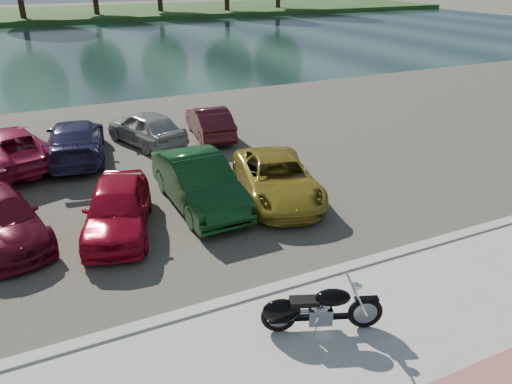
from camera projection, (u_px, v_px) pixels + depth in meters
ground at (365, 336)px, 9.50m from camera, size 200.00×200.00×0.00m
promenade at (401, 369)px, 8.66m from camera, size 60.00×6.00×0.10m
kerb at (311, 279)px, 11.11m from camera, size 60.00×0.30×0.14m
parking_lot at (184, 155)px, 18.53m from camera, size 60.00×18.00×0.04m
river at (77, 49)px, 42.35m from camera, size 120.00×40.00×0.00m
far_bank at (45, 15)px, 68.50m from camera, size 120.00×24.00×0.60m
motorcycle at (311, 310)px, 9.34m from camera, size 2.23×1.11×1.05m
car_3 at (0, 219)px, 12.49m from camera, size 2.63×4.49×1.22m
car_4 at (117, 208)px, 12.94m from camera, size 2.66×4.26×1.35m
car_5 at (199, 182)px, 14.31m from camera, size 1.63×4.52×1.48m
car_6 at (277, 178)px, 14.83m from camera, size 3.15×4.94×1.27m
car_10 at (6, 148)px, 17.11m from camera, size 3.69×5.49×1.40m
car_11 at (75, 140)px, 17.90m from camera, size 2.71×5.06×1.40m
car_12 at (146, 128)px, 19.36m from camera, size 2.72×4.21×1.33m
car_13 at (209, 122)px, 20.21m from camera, size 1.81×3.93×1.25m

